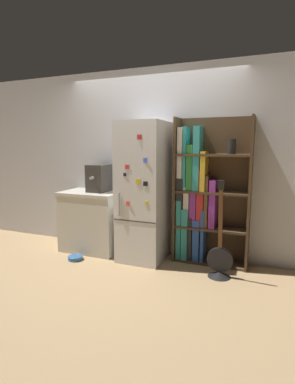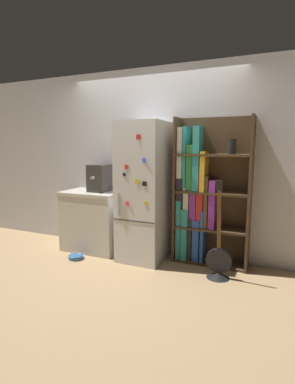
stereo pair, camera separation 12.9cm
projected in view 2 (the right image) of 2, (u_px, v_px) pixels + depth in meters
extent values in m
plane|color=tan|center=(140.00, 261.00, 4.02)|extent=(16.00, 16.00, 0.00)
cube|color=silver|center=(154.00, 163.00, 4.25)|extent=(8.00, 0.05, 2.60)
cube|color=silver|center=(144.00, 192.00, 4.00)|extent=(0.59, 0.63, 1.85)
cube|color=#333333|center=(133.00, 221.00, 3.76)|extent=(0.57, 0.01, 0.01)
cube|color=#B2B2B7|center=(118.00, 204.00, 3.80)|extent=(0.02, 0.02, 0.30)
cube|color=yellow|center=(145.00, 203.00, 3.66)|extent=(0.04, 0.01, 0.04)
cube|color=red|center=(127.00, 203.00, 3.76)|extent=(0.05, 0.02, 0.05)
cube|color=black|center=(124.00, 174.00, 3.72)|extent=(0.04, 0.01, 0.04)
cube|color=black|center=(144.00, 184.00, 3.63)|extent=(0.06, 0.01, 0.06)
cube|color=red|center=(139.00, 137.00, 3.57)|extent=(0.06, 0.02, 0.06)
cube|color=red|center=(126.00, 167.00, 3.69)|extent=(0.05, 0.01, 0.05)
cube|color=blue|center=(144.00, 160.00, 3.58)|extent=(0.05, 0.02, 0.05)
cube|color=yellow|center=(137.00, 182.00, 3.66)|extent=(0.06, 0.01, 0.06)
cube|color=#4C3823|center=(177.00, 190.00, 3.98)|extent=(0.03, 0.30, 1.89)
cube|color=#4C3823|center=(250.00, 195.00, 3.61)|extent=(0.03, 0.30, 1.89)
cube|color=#4C3823|center=(214.00, 191.00, 3.92)|extent=(0.96, 0.03, 1.89)
cube|color=#4C3823|center=(209.00, 262.00, 3.94)|extent=(0.90, 0.27, 0.03)
cube|color=#4C3823|center=(211.00, 229.00, 3.87)|extent=(0.90, 0.27, 0.03)
cube|color=#4C3823|center=(212.00, 193.00, 3.80)|extent=(0.90, 0.27, 0.03)
cube|color=#4C3823|center=(213.00, 155.00, 3.73)|extent=(0.90, 0.27, 0.03)
cube|color=teal|center=(181.00, 229.00, 4.05)|extent=(0.06, 0.25, 0.79)
cube|color=teal|center=(186.00, 233.00, 4.01)|extent=(0.08, 0.24, 0.68)
cube|color=#262628|center=(191.00, 238.00, 4.00)|extent=(0.05, 0.23, 0.58)
cube|color=#2D59B2|center=(197.00, 240.00, 3.96)|extent=(0.09, 0.22, 0.55)
cube|color=#2D59B2|center=(203.00, 235.00, 3.92)|extent=(0.04, 0.23, 0.68)
cube|color=#262628|center=(181.00, 201.00, 3.97)|extent=(0.08, 0.22, 0.63)
cube|color=silver|center=(188.00, 206.00, 3.96)|extent=(0.07, 0.23, 0.51)
cube|color=purple|center=(194.00, 201.00, 3.91)|extent=(0.08, 0.23, 0.65)
cube|color=red|center=(201.00, 199.00, 3.87)|extent=(0.08, 0.22, 0.74)
cube|color=brown|center=(207.00, 202.00, 3.85)|extent=(0.05, 0.23, 0.67)
cube|color=purple|center=(213.00, 204.00, 3.82)|extent=(0.08, 0.25, 0.62)
cube|color=silver|center=(182.00, 159.00, 3.90)|extent=(0.06, 0.22, 0.81)
cube|color=teal|center=(186.00, 159.00, 3.88)|extent=(0.04, 0.22, 0.81)
cube|color=#338C3F|center=(191.00, 168.00, 3.86)|extent=(0.08, 0.20, 0.59)
cube|color=teal|center=(198.00, 159.00, 3.81)|extent=(0.08, 0.24, 0.82)
cube|color=gold|center=(204.00, 171.00, 3.79)|extent=(0.06, 0.24, 0.50)
cylinder|color=black|center=(232.00, 147.00, 3.62)|extent=(0.10, 0.10, 0.18)
cube|color=beige|center=(94.00, 222.00, 4.44)|extent=(0.85, 0.57, 0.84)
cube|color=beige|center=(93.00, 193.00, 4.38)|extent=(0.87, 0.59, 0.04)
cube|color=#38332D|center=(100.00, 178.00, 4.34)|extent=(0.26, 0.32, 0.39)
cylinder|color=#A5A39E|center=(93.00, 178.00, 4.17)|extent=(0.04, 0.06, 0.04)
cone|color=black|center=(218.00, 275.00, 3.51)|extent=(0.27, 0.27, 0.06)
cylinder|color=black|center=(219.00, 261.00, 3.49)|extent=(0.30, 0.09, 0.31)
cube|color=brown|center=(219.00, 220.00, 3.35)|extent=(0.04, 0.12, 0.69)
cube|color=black|center=(219.00, 186.00, 3.24)|extent=(0.07, 0.04, 0.11)
cylinder|color=#3366A5|center=(76.00, 257.00, 4.10)|extent=(0.20, 0.20, 0.05)
torus|color=#3366A5|center=(76.00, 256.00, 4.10)|extent=(0.20, 0.20, 0.01)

